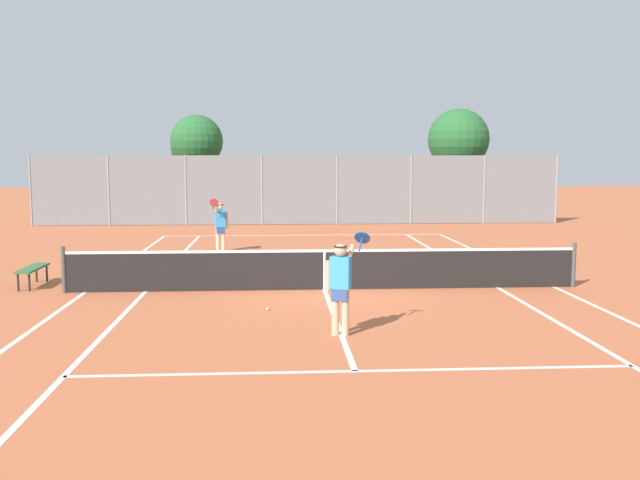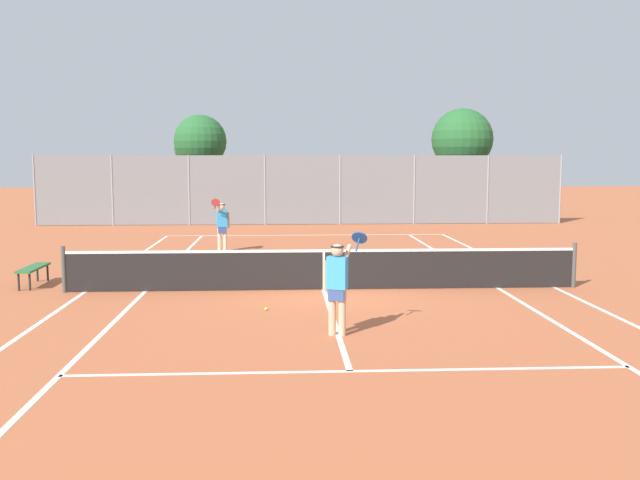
% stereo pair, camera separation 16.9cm
% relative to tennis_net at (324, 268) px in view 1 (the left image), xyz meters
% --- Properties ---
extents(ground_plane, '(120.00, 120.00, 0.00)m').
position_rel_tennis_net_xyz_m(ground_plane, '(0.00, 0.00, -0.51)').
color(ground_plane, '#B25B38').
extents(court_line_markings, '(11.10, 23.90, 0.01)m').
position_rel_tennis_net_xyz_m(court_line_markings, '(0.00, 0.00, -0.51)').
color(court_line_markings, silver).
rests_on(court_line_markings, ground).
extents(tennis_net, '(12.00, 0.10, 1.07)m').
position_rel_tennis_net_xyz_m(tennis_net, '(0.00, 0.00, 0.00)').
color(tennis_net, '#474C47').
rests_on(tennis_net, ground).
extents(player_near_side, '(0.84, 0.69, 1.77)m').
position_rel_tennis_net_xyz_m(player_near_side, '(-0.02, -4.28, 0.42)').
color(player_near_side, '#D8A884').
rests_on(player_near_side, ground).
extents(player_far_left, '(0.56, 0.82, 1.77)m').
position_rel_tennis_net_xyz_m(player_far_left, '(-2.92, 6.94, 0.42)').
color(player_far_left, beige).
rests_on(player_far_left, ground).
extents(loose_tennis_ball_3, '(0.07, 0.07, 0.07)m').
position_rel_tennis_net_xyz_m(loose_tennis_ball_3, '(-1.30, -2.20, -0.48)').
color(loose_tennis_ball_3, '#D1DB33').
rests_on(loose_tennis_ball_3, ground).
extents(loose_tennis_ball_4, '(0.07, 0.07, 0.07)m').
position_rel_tennis_net_xyz_m(loose_tennis_ball_4, '(3.64, 5.20, -0.48)').
color(loose_tennis_ball_4, '#D1DB33').
rests_on(loose_tennis_ball_4, ground).
extents(courtside_bench, '(0.36, 1.50, 0.47)m').
position_rel_tennis_net_xyz_m(courtside_bench, '(-6.94, 0.91, -0.10)').
color(courtside_bench, '#2D6638').
rests_on(courtside_bench, ground).
extents(back_fence, '(24.29, 0.08, 3.20)m').
position_rel_tennis_net_xyz_m(back_fence, '(-0.00, 16.45, 1.09)').
color(back_fence, gray).
rests_on(back_fence, ground).
extents(tree_behind_left, '(2.70, 2.67, 5.24)m').
position_rel_tennis_net_xyz_m(tree_behind_left, '(-5.19, 20.45, 3.29)').
color(tree_behind_left, brown).
rests_on(tree_behind_left, ground).
extents(tree_behind_right, '(3.08, 3.08, 5.55)m').
position_rel_tennis_net_xyz_m(tree_behind_right, '(8.18, 19.51, 3.38)').
color(tree_behind_right, brown).
rests_on(tree_behind_right, ground).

